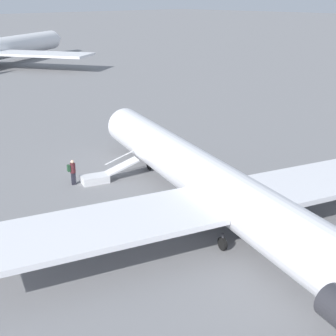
# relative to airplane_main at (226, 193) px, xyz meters

# --- Properties ---
(ground_plane) EXTENTS (600.00, 600.00, 0.00)m
(ground_plane) POSITION_rel_airplane_main_xyz_m (0.99, -0.32, -2.17)
(ground_plane) COLOR slate
(airplane_main) EXTENTS (34.17, 26.70, 7.26)m
(airplane_main) POSITION_rel_airplane_main_xyz_m (0.00, 0.00, 0.00)
(airplane_main) COLOR silver
(airplane_main) RESTS_ON ground
(boarding_stairs) EXTENTS (2.20, 4.13, 1.77)m
(boarding_stairs) POSITION_rel_airplane_main_xyz_m (10.32, 0.74, -1.78)
(boarding_stairs) COLOR silver
(boarding_stairs) RESTS_ON ground
(passenger) EXTENTS (0.43, 0.57, 1.74)m
(passenger) POSITION_rel_airplane_main_xyz_m (11.17, 2.40, -1.16)
(passenger) COLOR #23232D
(passenger) RESTS_ON ground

